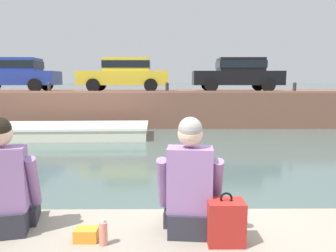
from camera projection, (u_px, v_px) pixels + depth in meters
The scene contains 15 objects.
ground_plane at pixel (181, 159), 8.50m from camera, with size 400.00×400.00×0.00m, color #4C605B.
far_quay_wall at pixel (173, 106), 16.55m from camera, with size 60.00×6.00×1.50m, color brown.
far_wall_coping at pixel (175, 92), 13.59m from camera, with size 60.00×0.24×0.08m, color #925F4C.
boat_moored_west_cream at pixel (61, 131), 11.75m from camera, with size 6.81×2.37×0.45m.
car_leftmost_blue at pixel (14, 73), 15.28m from camera, with size 4.18×2.04×1.54m.
car_left_inner_yellow at pixel (125, 73), 15.32m from camera, with size 4.16×1.94×1.54m.
car_centre_black at pixel (238, 73), 15.36m from camera, with size 4.13×2.05×1.54m.
mooring_bollard_west at pixel (49, 87), 13.65m from camera, with size 0.15×0.15×0.45m.
mooring_bollard_mid at pixel (167, 87), 13.69m from camera, with size 0.15×0.15×0.45m.
mooring_bollard_east at pixel (295, 87), 13.73m from camera, with size 0.15×0.15×0.45m.
person_seated_left at pixel (5, 188), 2.68m from camera, with size 0.58×0.60×0.97m.
person_seated_right at pixel (190, 188), 2.68m from camera, with size 0.55×0.55×0.97m.
bottle_drink at pixel (103, 233), 2.49m from camera, with size 0.06×0.06×0.20m.
backpack_on_ledge at pixel (225, 222), 2.52m from camera, with size 0.28×0.24×0.41m.
snack_bag at pixel (86, 235), 2.56m from camera, with size 0.18×0.12×0.10m, color orange.
Camera 1 is at (-0.41, -3.05, 2.04)m, focal length 35.00 mm.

